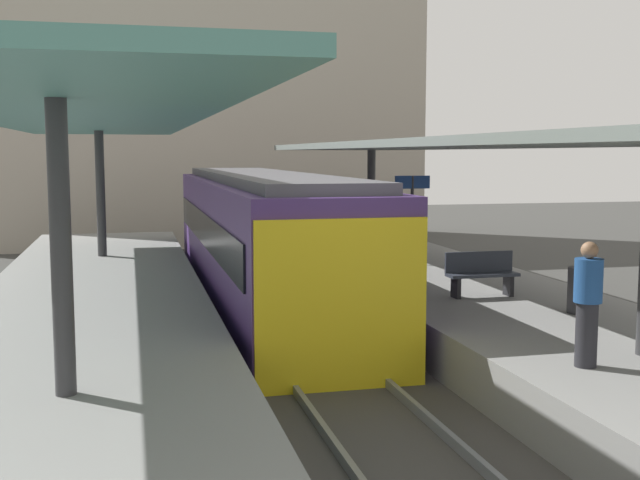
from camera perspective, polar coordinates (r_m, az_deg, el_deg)
ground_plane at (r=14.87m, az=-1.48°, el=-8.30°), size 80.00×80.00×0.00m
platform_left at (r=14.46m, az=-16.49°, el=-6.95°), size 4.40×28.00×1.00m
platform_right at (r=15.97m, az=12.03°, el=-5.58°), size 4.40×28.00×1.00m
track_ballast at (r=14.84m, az=-1.48°, el=-7.93°), size 3.20×28.00×0.20m
rail_near_side at (r=14.67m, az=-4.26°, el=-7.43°), size 0.08×28.00×0.14m
rail_far_side at (r=14.97m, az=1.23°, el=-7.14°), size 0.08×28.00×0.14m
commuter_train at (r=18.71m, az=-4.27°, el=0.08°), size 2.78×14.65×3.10m
canopy_left at (r=15.50m, az=-16.69°, el=8.43°), size 4.18×21.00×3.52m
canopy_right at (r=16.91m, az=10.23°, el=6.77°), size 4.18×21.00×3.03m
platform_bench at (r=15.45m, az=11.66°, el=-2.33°), size 1.40×0.41×0.86m
platform_sign at (r=19.57m, az=6.73°, el=2.96°), size 0.90×0.08×2.21m
litter_bin at (r=14.29m, az=18.45°, el=-3.48°), size 0.44×0.44×0.80m
passenger_near_bench at (r=10.66m, az=18.92°, el=-4.32°), size 0.36×0.36×1.63m
station_building_backdrop at (r=34.25m, az=-8.57°, el=9.16°), size 18.00×6.00×11.00m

